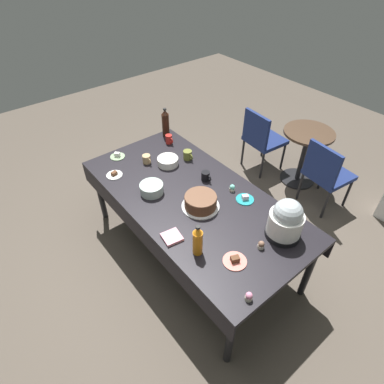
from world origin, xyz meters
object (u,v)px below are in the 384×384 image
(ceramic_snack_bowl, at_px, (168,161))
(cupcake_lemon, at_px, (261,245))
(frosted_layer_cake, at_px, (201,202))
(coffee_mug_olive, at_px, (188,155))
(cupcake_berry, at_px, (232,188))
(maroon_chair_left, at_px, (262,137))
(dessert_plate_coral, at_px, (235,260))
(glass_salad_bowl, at_px, (152,188))
(coffee_mug_black, at_px, (206,176))
(coffee_mug_red, at_px, (169,139))
(dessert_plate_teal, at_px, (245,199))
(coffee_mug_tan, at_px, (147,159))
(dessert_plate_white, at_px, (114,175))
(potluck_table, at_px, (192,201))
(maroon_chair_right, at_px, (326,172))
(soda_bottle_cola, at_px, (166,123))
(dessert_plate_sage, at_px, (117,156))
(soda_bottle_orange_juice, at_px, (198,241))
(cupcake_vanilla, at_px, (249,297))
(round_cafe_table, at_px, (305,147))
(slow_cooker, at_px, (286,220))

(ceramic_snack_bowl, relative_size, cupcake_lemon, 3.12)
(frosted_layer_cake, xyz_separation_m, coffee_mug_olive, (-0.63, 0.36, -0.01))
(cupcake_berry, height_order, maroon_chair_left, maroon_chair_left)
(dessert_plate_coral, bearing_deg, glass_salad_bowl, -177.65)
(coffee_mug_black, bearing_deg, coffee_mug_red, 171.50)
(dessert_plate_teal, bearing_deg, coffee_mug_tan, -160.20)
(dessert_plate_white, xyz_separation_m, coffee_mug_black, (0.60, 0.64, 0.04))
(ceramic_snack_bowl, height_order, coffee_mug_black, coffee_mug_black)
(potluck_table, relative_size, coffee_mug_olive, 16.85)
(cupcake_lemon, relative_size, maroon_chair_right, 0.08)
(dessert_plate_coral, bearing_deg, soda_bottle_cola, 160.02)
(dessert_plate_coral, xyz_separation_m, coffee_mug_red, (-1.60, 0.57, 0.04))
(potluck_table, relative_size, dessert_plate_sage, 14.47)
(frosted_layer_cake, xyz_separation_m, coffee_mug_black, (-0.25, 0.28, -0.01))
(coffee_mug_tan, relative_size, maroon_chair_right, 0.14)
(potluck_table, xyz_separation_m, soda_bottle_orange_juice, (0.51, -0.36, 0.19))
(dessert_plate_coral, bearing_deg, cupcake_vanilla, -27.93)
(soda_bottle_cola, bearing_deg, coffee_mug_red, -24.36)
(potluck_table, relative_size, dessert_plate_teal, 13.79)
(dessert_plate_white, height_order, cupcake_vanilla, cupcake_vanilla)
(coffee_mug_olive, relative_size, maroon_chair_right, 0.15)
(dessert_plate_coral, bearing_deg, cupcake_lemon, 82.56)
(dessert_plate_sage, relative_size, cupcake_vanilla, 2.25)
(cupcake_lemon, bearing_deg, coffee_mug_tan, -177.42)
(cupcake_berry, height_order, coffee_mug_olive, coffee_mug_olive)
(coffee_mug_olive, bearing_deg, maroon_chair_right, 55.52)
(dessert_plate_teal, distance_m, coffee_mug_olive, 0.81)
(potluck_table, height_order, ceramic_snack_bowl, ceramic_snack_bowl)
(cupcake_vanilla, height_order, soda_bottle_cola, soda_bottle_cola)
(soda_bottle_orange_juice, bearing_deg, dessert_plate_teal, 104.91)
(maroon_chair_left, bearing_deg, dessert_plate_sage, -102.71)
(frosted_layer_cake, height_order, cupcake_lemon, frosted_layer_cake)
(ceramic_snack_bowl, bearing_deg, round_cafe_table, 74.29)
(dessert_plate_coral, xyz_separation_m, cupcake_lemon, (0.03, 0.24, 0.02))
(coffee_mug_tan, xyz_separation_m, maroon_chair_left, (0.13, 1.63, -0.30))
(coffee_mug_olive, bearing_deg, dessert_plate_sage, -131.62)
(dessert_plate_teal, xyz_separation_m, coffee_mug_tan, (-1.02, -0.37, 0.03))
(ceramic_snack_bowl, height_order, coffee_mug_red, coffee_mug_red)
(frosted_layer_cake, bearing_deg, dessert_plate_white, -157.12)
(glass_salad_bowl, relative_size, coffee_mug_olive, 1.63)
(soda_bottle_cola, bearing_deg, slow_cooker, -5.25)
(frosted_layer_cake, bearing_deg, coffee_mug_red, 158.74)
(soda_bottle_cola, bearing_deg, maroon_chair_left, 69.19)
(ceramic_snack_bowl, height_order, dessert_plate_sage, ceramic_snack_bowl)
(soda_bottle_orange_juice, relative_size, soda_bottle_cola, 0.84)
(ceramic_snack_bowl, height_order, dessert_plate_teal, ceramic_snack_bowl)
(potluck_table, distance_m, round_cafe_table, 1.84)
(coffee_mug_tan, bearing_deg, dessert_plate_sage, -146.59)
(frosted_layer_cake, distance_m, cupcake_lemon, 0.63)
(soda_bottle_orange_juice, bearing_deg, dessert_plate_white, -178.63)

